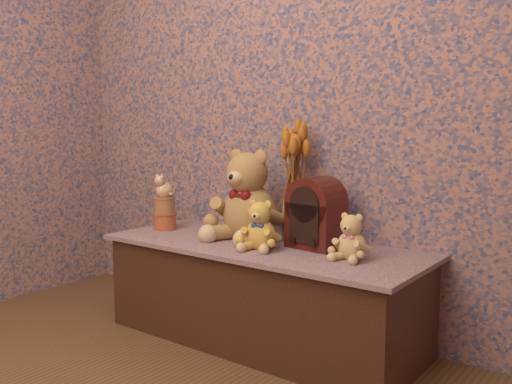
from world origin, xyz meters
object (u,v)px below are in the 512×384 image
cathedral_radio (316,212)px  cat_figurine (164,185)px  biscuit_tin_lower (165,221)px  teddy_medium (261,222)px  teddy_large (250,191)px  ceramic_vase (294,220)px  teddy_small (352,234)px

cathedral_radio → cat_figurine: 0.84m
cathedral_radio → biscuit_tin_lower: bearing=-167.1°
teddy_medium → teddy_large: bearing=126.0°
teddy_large → ceramic_vase: 0.25m
cathedral_radio → cat_figurine: size_ratio=2.45×
biscuit_tin_lower → cathedral_radio: bearing=6.8°
cat_figurine → cathedral_radio: bearing=8.4°
ceramic_vase → cat_figurine: size_ratio=1.46×
teddy_large → cathedral_radio: bearing=0.9°
teddy_medium → biscuit_tin_lower: teddy_medium is taller
cathedral_radio → cat_figurine: cathedral_radio is taller
biscuit_tin_lower → cat_figurine: bearing=0.0°
cathedral_radio → cat_figurine: bearing=-167.1°
cat_figurine → teddy_medium: bearing=-3.5°
teddy_medium → biscuit_tin_lower: bearing=161.3°
teddy_small → biscuit_tin_lower: 1.06m
teddy_medium → cathedral_radio: cathedral_radio is taller
teddy_small → cat_figurine: cat_figurine is taller
teddy_small → ceramic_vase: bearing=154.9°
teddy_medium → biscuit_tin_lower: size_ratio=1.97×
teddy_large → teddy_small: teddy_large is taller
teddy_small → ceramic_vase: 0.43m
teddy_small → ceramic_vase: (-0.39, 0.18, -0.01)m
ceramic_vase → cat_figurine: cat_figurine is taller
teddy_medium → ceramic_vase: bearing=73.6°
teddy_medium → cat_figurine: size_ratio=1.80×
cathedral_radio → ceramic_vase: 0.20m
teddy_large → ceramic_vase: (0.19, 0.09, -0.13)m
teddy_large → teddy_medium: 0.26m
teddy_large → teddy_medium: size_ratio=1.97×
ceramic_vase → biscuit_tin_lower: size_ratio=1.61×
teddy_medium → teddy_small: size_ratio=1.15×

